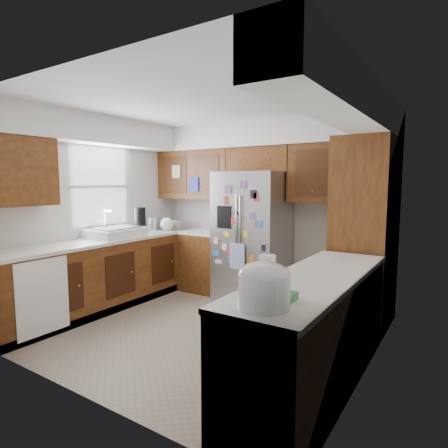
% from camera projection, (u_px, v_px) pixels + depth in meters
% --- Properties ---
extents(floor, '(3.60, 3.60, 0.00)m').
position_uv_depth(floor, '(201.00, 328.00, 4.27)').
color(floor, gray).
rests_on(floor, ground).
extents(room_shell, '(3.64, 3.24, 2.52)m').
position_uv_depth(room_shell, '(211.00, 168.00, 4.43)').
color(room_shell, silver).
rests_on(room_shell, ground).
extents(left_counter_run, '(1.36, 3.20, 0.92)m').
position_uv_depth(left_counter_run, '(120.00, 275.00, 4.98)').
color(left_counter_run, '#44200D').
rests_on(left_counter_run, ground).
extents(right_counter_run, '(0.63, 2.25, 0.92)m').
position_uv_depth(right_counter_run, '(314.00, 336.00, 3.01)').
color(right_counter_run, '#44200D').
rests_on(right_counter_run, ground).
extents(pantry, '(0.60, 0.90, 2.15)m').
position_uv_depth(pantry, '(365.00, 233.00, 4.29)').
color(pantry, '#44200D').
rests_on(pantry, ground).
extents(fridge, '(0.90, 0.79, 1.80)m').
position_uv_depth(fridge, '(252.00, 237.00, 5.17)').
color(fridge, '#AEAEB4').
rests_on(fridge, ground).
extents(bridge_cabinet, '(0.96, 0.34, 0.35)m').
position_uv_depth(bridge_cabinet, '(261.00, 160.00, 5.24)').
color(bridge_cabinet, '#44200D').
rests_on(bridge_cabinet, fridge).
extents(fridge_top_items, '(0.85, 0.34, 0.30)m').
position_uv_depth(fridge_top_items, '(252.00, 138.00, 5.27)').
color(fridge_top_items, '#2963B7').
rests_on(fridge_top_items, bridge_cabinet).
extents(sink_assembly, '(0.52, 0.70, 0.37)m').
position_uv_depth(sink_assembly, '(116.00, 232.00, 5.06)').
color(sink_assembly, white).
rests_on(sink_assembly, left_counter_run).
extents(left_counter_clutter, '(0.36, 0.82, 0.38)m').
position_uv_depth(left_counter_clutter, '(155.00, 223.00, 5.64)').
color(left_counter_clutter, black).
rests_on(left_counter_clutter, left_counter_run).
extents(rice_cooker, '(0.32, 0.31, 0.27)m').
position_uv_depth(rice_cooker, '(264.00, 284.00, 2.19)').
color(rice_cooker, white).
rests_on(rice_cooker, right_counter_run).
extents(paper_towel, '(0.11, 0.11, 0.25)m').
position_uv_depth(paper_towel, '(267.00, 274.00, 2.49)').
color(paper_towel, white).
rests_on(paper_towel, right_counter_run).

